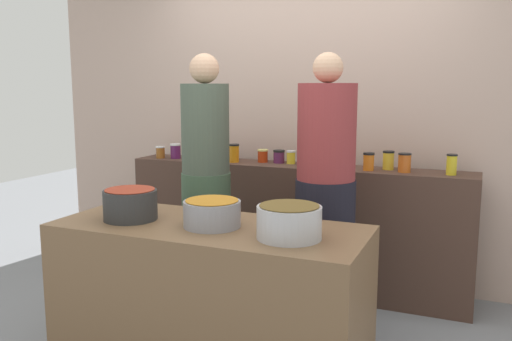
# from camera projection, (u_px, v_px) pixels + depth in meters

# --- Properties ---
(storefront_wall) EXTENTS (4.80, 0.12, 3.00)m
(storefront_wall) POSITION_uv_depth(u_px,v_px,m) (308.00, 97.00, 4.36)
(storefront_wall) COLOR #BD9F90
(storefront_wall) RESTS_ON ground
(display_shelf) EXTENTS (2.70, 0.36, 0.99)m
(display_shelf) POSITION_uv_depth(u_px,v_px,m) (293.00, 227.00, 4.19)
(display_shelf) COLOR #483127
(display_shelf) RESTS_ON ground
(prep_table) EXTENTS (1.70, 0.70, 0.85)m
(prep_table) POSITION_uv_depth(u_px,v_px,m) (210.00, 300.00, 2.93)
(prep_table) COLOR brown
(prep_table) RESTS_ON ground
(preserve_jar_0) EXTENTS (0.08, 0.08, 0.10)m
(preserve_jar_0) POSITION_uv_depth(u_px,v_px,m) (160.00, 152.00, 4.50)
(preserve_jar_0) COLOR brown
(preserve_jar_0) RESTS_ON display_shelf
(preserve_jar_1) EXTENTS (0.09, 0.09, 0.12)m
(preserve_jar_1) POSITION_uv_depth(u_px,v_px,m) (176.00, 151.00, 4.47)
(preserve_jar_1) COLOR #511A4B
(preserve_jar_1) RESTS_ON display_shelf
(preserve_jar_2) EXTENTS (0.08, 0.08, 0.11)m
(preserve_jar_2) POSITION_uv_depth(u_px,v_px,m) (204.00, 154.00, 4.35)
(preserve_jar_2) COLOR gold
(preserve_jar_2) RESTS_ON display_shelf
(preserve_jar_3) EXTENTS (0.08, 0.08, 0.12)m
(preserve_jar_3) POSITION_uv_depth(u_px,v_px,m) (228.00, 153.00, 4.39)
(preserve_jar_3) COLOR #4C1659
(preserve_jar_3) RESTS_ON display_shelf
(preserve_jar_4) EXTENTS (0.09, 0.09, 0.15)m
(preserve_jar_4) POSITION_uv_depth(u_px,v_px,m) (234.00, 153.00, 4.25)
(preserve_jar_4) COLOR orange
(preserve_jar_4) RESTS_ON display_shelf
(preserve_jar_5) EXTENTS (0.08, 0.08, 0.10)m
(preserve_jar_5) POSITION_uv_depth(u_px,v_px,m) (263.00, 156.00, 4.25)
(preserve_jar_5) COLOR #A82C0D
(preserve_jar_5) RESTS_ON display_shelf
(preserve_jar_6) EXTENTS (0.09, 0.09, 0.10)m
(preserve_jar_6) POSITION_uv_depth(u_px,v_px,m) (279.00, 156.00, 4.21)
(preserve_jar_6) COLOR #55214A
(preserve_jar_6) RESTS_ON display_shelf
(preserve_jar_7) EXTENTS (0.07, 0.07, 0.10)m
(preserve_jar_7) POSITION_uv_depth(u_px,v_px,m) (291.00, 157.00, 4.17)
(preserve_jar_7) COLOR gold
(preserve_jar_7) RESTS_ON display_shelf
(preserve_jar_8) EXTENTS (0.09, 0.09, 0.13)m
(preserve_jar_8) POSITION_uv_depth(u_px,v_px,m) (303.00, 158.00, 4.01)
(preserve_jar_8) COLOR olive
(preserve_jar_8) RESTS_ON display_shelf
(preserve_jar_9) EXTENTS (0.09, 0.09, 0.13)m
(preserve_jar_9) POSITION_uv_depth(u_px,v_px,m) (323.00, 158.00, 3.99)
(preserve_jar_9) COLOR orange
(preserve_jar_9) RESTS_ON display_shelf
(preserve_jar_10) EXTENTS (0.08, 0.08, 0.13)m
(preserve_jar_10) POSITION_uv_depth(u_px,v_px,m) (369.00, 161.00, 3.83)
(preserve_jar_10) COLOR orange
(preserve_jar_10) RESTS_ON display_shelf
(preserve_jar_11) EXTENTS (0.08, 0.08, 0.14)m
(preserve_jar_11) POSITION_uv_depth(u_px,v_px,m) (388.00, 160.00, 3.87)
(preserve_jar_11) COLOR gold
(preserve_jar_11) RESTS_ON display_shelf
(preserve_jar_12) EXTENTS (0.09, 0.09, 0.14)m
(preserve_jar_12) POSITION_uv_depth(u_px,v_px,m) (405.00, 163.00, 3.75)
(preserve_jar_12) COLOR #CC5C1D
(preserve_jar_12) RESTS_ON display_shelf
(preserve_jar_13) EXTENTS (0.07, 0.07, 0.14)m
(preserve_jar_13) POSITION_uv_depth(u_px,v_px,m) (452.00, 164.00, 3.63)
(preserve_jar_13) COLOR gold
(preserve_jar_13) RESTS_ON display_shelf
(cooking_pot_left) EXTENTS (0.30, 0.30, 0.17)m
(cooking_pot_left) POSITION_uv_depth(u_px,v_px,m) (130.00, 205.00, 2.98)
(cooking_pot_left) COLOR #2D2D2D
(cooking_pot_left) RESTS_ON prep_table
(cooking_pot_center) EXTENTS (0.31, 0.31, 0.14)m
(cooking_pot_center) POSITION_uv_depth(u_px,v_px,m) (212.00, 213.00, 2.83)
(cooking_pot_center) COLOR gray
(cooking_pot_center) RESTS_ON prep_table
(cooking_pot_right) EXTENTS (0.32, 0.32, 0.17)m
(cooking_pot_right) POSITION_uv_depth(u_px,v_px,m) (289.00, 222.00, 2.60)
(cooking_pot_right) COLOR #B7B7BC
(cooking_pot_right) RESTS_ON prep_table
(cook_with_tongs) EXTENTS (0.34, 0.34, 1.81)m
(cook_with_tongs) POSITION_uv_depth(u_px,v_px,m) (206.00, 196.00, 3.72)
(cook_with_tongs) COLOR #3F5A41
(cook_with_tongs) RESTS_ON ground
(cook_in_cap) EXTENTS (0.39, 0.39, 1.80)m
(cook_in_cap) POSITION_uv_depth(u_px,v_px,m) (325.00, 207.00, 3.44)
(cook_in_cap) COLOR black
(cook_in_cap) RESTS_ON ground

